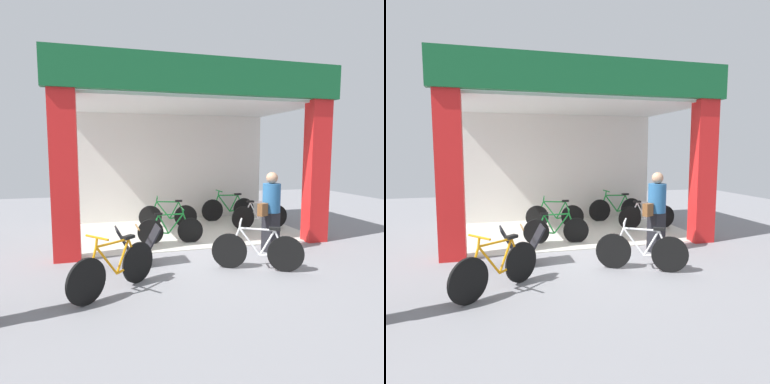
{
  "view_description": "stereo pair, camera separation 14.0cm",
  "coord_description": "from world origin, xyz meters",
  "views": [
    {
      "loc": [
        -2.22,
        -7.01,
        2.1
      ],
      "look_at": [
        0.0,
        0.86,
        1.15
      ],
      "focal_mm": 32.82,
      "sensor_mm": 36.0,
      "label": 1
    },
    {
      "loc": [
        -2.08,
        -7.05,
        2.1
      ],
      "look_at": [
        0.0,
        0.86,
        1.15
      ],
      "focal_mm": 32.82,
      "sensor_mm": 36.0,
      "label": 2
    }
  ],
  "objects": [
    {
      "name": "bicycle_inside_1",
      "position": [
        1.71,
        2.83,
        0.37
      ],
      "size": [
        1.7,
        0.47,
        0.94
      ],
      "color": "black",
      "rests_on": "ground"
    },
    {
      "name": "shop_facade",
      "position": [
        0.0,
        1.78,
        2.14
      ],
      "size": [
        6.19,
        3.76,
        3.98
      ],
      "color": "beige",
      "rests_on": "ground"
    },
    {
      "name": "ground_plane",
      "position": [
        0.0,
        0.0,
        0.0
      ],
      "size": [
        19.97,
        19.97,
        0.0
      ],
      "primitive_type": "plane",
      "color": "gray",
      "rests_on": "ground"
    },
    {
      "name": "bicycle_parked_1",
      "position": [
        -1.96,
        -1.84,
        0.37
      ],
      "size": [
        1.32,
        1.1,
        0.92
      ],
      "color": "black",
      "rests_on": "ground"
    },
    {
      "name": "pedestrian_0",
      "position": [
        1.34,
        -0.49,
        0.88
      ],
      "size": [
        0.64,
        0.5,
        1.67
      ],
      "color": "black",
      "rests_on": "ground"
    },
    {
      "name": "bicycle_inside_2",
      "position": [
        -0.57,
        0.63,
        0.33
      ],
      "size": [
        1.49,
        0.41,
        0.82
      ],
      "color": "black",
      "rests_on": "ground"
    },
    {
      "name": "bicycle_inside_0",
      "position": [
        -0.28,
        2.28,
        0.35
      ],
      "size": [
        1.58,
        0.44,
        0.88
      ],
      "color": "black",
      "rests_on": "ground"
    },
    {
      "name": "bicycle_inside_3",
      "position": [
        2.1,
        1.53,
        0.36
      ],
      "size": [
        1.62,
        0.44,
        0.89
      ],
      "color": "black",
      "rests_on": "ground"
    },
    {
      "name": "sandwich_board_sign",
      "position": [
        -1.47,
        -0.66,
        0.36
      ],
      "size": [
        0.81,
        0.51,
        0.74
      ],
      "color": "black",
      "rests_on": "ground"
    },
    {
      "name": "bicycle_parked_0",
      "position": [
        0.54,
        -1.5,
        0.36
      ],
      "size": [
        1.46,
        0.78,
        0.89
      ],
      "color": "black",
      "rests_on": "ground"
    }
  ]
}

